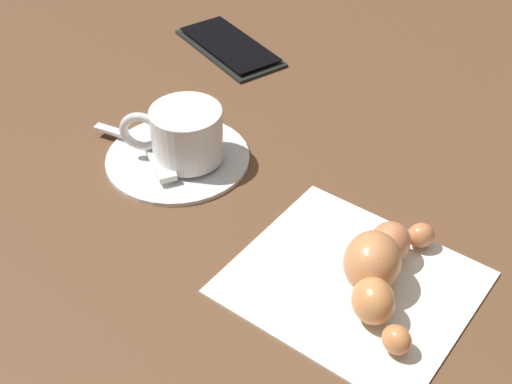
{
  "coord_description": "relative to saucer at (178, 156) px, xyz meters",
  "views": [
    {
      "loc": [
        -0.25,
        0.35,
        0.39
      ],
      "look_at": [
        -0.0,
        -0.0,
        0.03
      ],
      "focal_mm": 47.74,
      "sensor_mm": 36.0,
      "label": 1
    }
  ],
  "objects": [
    {
      "name": "croissant",
      "position": [
        -0.23,
        0.03,
        0.02
      ],
      "size": [
        0.08,
        0.13,
        0.05
      ],
      "color": "#CD7D4B",
      "rests_on": "napkin"
    },
    {
      "name": "espresso_cup",
      "position": [
        -0.01,
        -0.0,
        0.03
      ],
      "size": [
        0.09,
        0.07,
        0.05
      ],
      "color": "silver",
      "rests_on": "saucer"
    },
    {
      "name": "sugar_packet",
      "position": [
        0.0,
        0.02,
        0.01
      ],
      "size": [
        0.06,
        0.05,
        0.01
      ],
      "primitive_type": "cube",
      "rotation": [
        0.0,
        0.0,
        8.86
      ],
      "color": "white",
      "rests_on": "saucer"
    },
    {
      "name": "ground_plane",
      "position": [
        -0.1,
        0.02,
        -0.0
      ],
      "size": [
        1.8,
        1.8,
        0.0
      ],
      "primitive_type": "plane",
      "color": "brown"
    },
    {
      "name": "teaspoon",
      "position": [
        0.0,
        -0.0,
        0.01
      ],
      "size": [
        0.13,
        0.04,
        0.01
      ],
      "color": "silver",
      "rests_on": "saucer"
    },
    {
      "name": "cell_phone",
      "position": [
        0.09,
        -0.2,
        -0.0
      ],
      "size": [
        0.16,
        0.11,
        0.01
      ],
      "color": "black",
      "rests_on": "ground"
    },
    {
      "name": "napkin",
      "position": [
        -0.21,
        0.04,
        -0.0
      ],
      "size": [
        0.18,
        0.16,
        0.0
      ],
      "primitive_type": "cube",
      "rotation": [
        0.0,
        0.0,
        -0.02
      ],
      "color": "white",
      "rests_on": "ground"
    },
    {
      "name": "saucer",
      "position": [
        0.0,
        0.0,
        0.0
      ],
      "size": [
        0.14,
        0.14,
        0.01
      ],
      "primitive_type": "cylinder",
      "color": "silver",
      "rests_on": "ground"
    }
  ]
}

